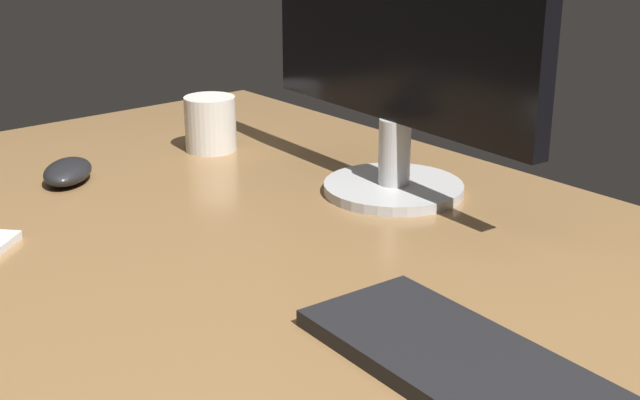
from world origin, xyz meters
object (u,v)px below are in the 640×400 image
object	(u,v)px
computer_mouse	(68,172)
keyboard	(477,372)
coffee_mug	(210,124)
monitor	(398,24)

from	to	relation	value
computer_mouse	keyboard	bearing A→B (deg)	42.27
keyboard	coffee_mug	world-z (taller)	coffee_mug
coffee_mug	monitor	bearing A→B (deg)	13.01
keyboard	coffee_mug	distance (cm)	76.13
monitor	computer_mouse	bearing A→B (deg)	-132.30
coffee_mug	keyboard	bearing A→B (deg)	-15.94
keyboard	computer_mouse	distance (cm)	72.65
computer_mouse	coffee_mug	world-z (taller)	coffee_mug
computer_mouse	coffee_mug	xyz separation A→B (cm)	(-0.57, 24.57, 2.77)
monitor	computer_mouse	xyz separation A→B (cm)	(-33.04, -32.33, -21.44)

